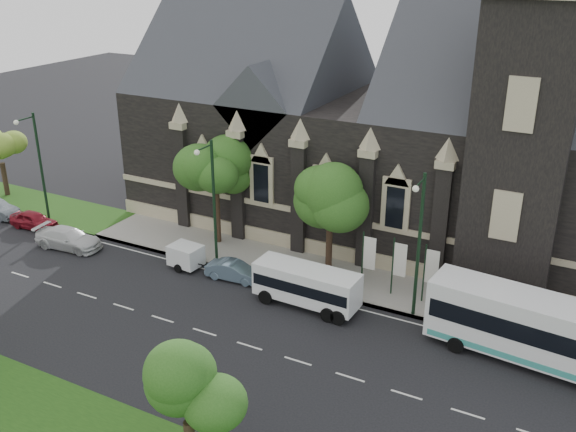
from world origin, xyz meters
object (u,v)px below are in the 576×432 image
Objects in this scene: banner_flag_left at (367,256)px; street_lamp_mid at (212,198)px; banner_flag_center at (397,263)px; sedan at (234,271)px; banner_flag_right at (429,270)px; street_lamp_far at (38,163)px; tree_walk_right at (335,189)px; box_trailer at (186,255)px; tour_coach at (553,334)px; car_far_white at (68,238)px; shuttle_bus at (307,284)px; tree_park_east at (193,389)px; car_far_red at (34,220)px; street_lamp_near at (418,239)px; tree_walk_left at (219,170)px; tree_walk_far at (2,146)px.

street_lamp_mid is at bearing -169.50° from banner_flag_left.
sedan is at bearing -164.57° from banner_flag_center.
sedan is at bearing -22.98° from street_lamp_mid.
banner_flag_left and banner_flag_right have the same top height.
street_lamp_far is 28.48m from banner_flag_center.
banner_flag_right is (7.08, -1.71, -3.43)m from tree_walk_right.
tree_walk_right is at bearing 161.36° from banner_flag_center.
banner_flag_center is (12.29, 1.91, -2.73)m from street_lamp_mid.
street_lamp_mid is at bearing 35.84° from box_trailer.
tour_coach is 33.06m from car_far_white.
shuttle_bus is 1.72× the size of sedan.
tree_park_east is at bearing -129.46° from car_far_white.
street_lamp_mid is at bearing -171.18° from banner_flag_center.
street_lamp_far is at bearing 180.00° from street_lamp_mid.
car_far_red is at bearing -168.81° from tree_walk_right.
street_lamp_mid is at bearing -153.35° from tree_walk_right.
street_lamp_near is 0.69× the size of tour_coach.
tree_walk_left is 4.08m from street_lamp_mid.
banner_flag_left is (0.11, 18.32, -2.24)m from tree_park_east.
car_far_white is (5.05, -1.35, 0.06)m from car_far_red.
street_lamp_mid is 5.04m from sedan.
banner_flag_left is 4.00m from banner_flag_right.
street_lamp_near is 30.62m from car_far_red.
tour_coach is at bearing -2.21° from street_lamp_far.
banner_flag_left is at bearing 180.00° from banner_flag_center.
shuttle_bus reaches higher than car_far_red.
banner_flag_right is at bearing -87.34° from car_far_red.
tree_park_east is 1.57× the size of car_far_red.
banner_flag_left is at bearing 169.22° from tour_coach.
car_far_white is at bearing -176.35° from shuttle_bus.
tree_park_east is at bearing -123.01° from car_far_red.
tree_walk_far is 38.19m from banner_flag_right.
car_far_red is (-23.49, -4.65, -5.14)m from tree_walk_right.
box_trailer is 3.83m from sedan.
car_far_red is at bearing -176.38° from street_lamp_mid.
box_trailer is at bearing -166.32° from banner_flag_left.
tree_walk_far is at bearing 60.34° from car_far_white.
street_lamp_mid is 1.00× the size of street_lamp_far.
box_trailer is 9.63m from car_far_white.
banner_flag_left reaches higher than tour_coach.
car_far_white is at bearing -166.71° from box_trailer.
banner_flag_center reaches higher than sedan.
banner_flag_center reaches higher than shuttle_bus.
car_far_red is (-24.13, 0.66, -0.79)m from shuttle_bus.
banner_flag_right is at bearing 3.60° from street_lamp_far.
street_lamp_far reaches higher than sedan.
car_far_red is 5.23m from car_far_white.
banner_flag_center is at bearing 166.04° from tour_coach.
tree_park_east is 15.24m from shuttle_bus.
street_lamp_mid is at bearing 169.44° from shuttle_bus.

